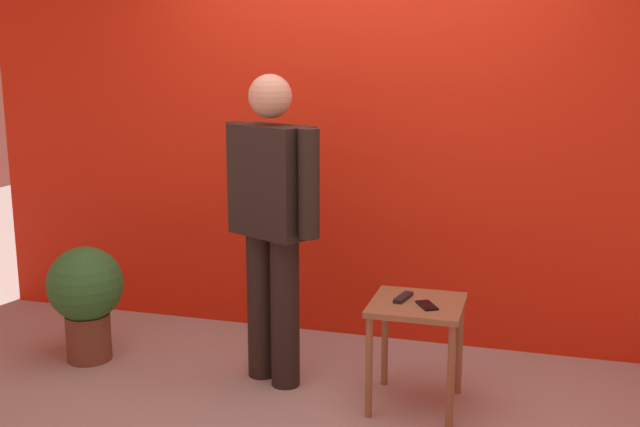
{
  "coord_description": "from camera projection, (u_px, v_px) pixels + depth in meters",
  "views": [
    {
      "loc": [
        1.04,
        -3.23,
        1.78
      ],
      "look_at": [
        -0.05,
        0.55,
        0.95
      ],
      "focal_mm": 42.51,
      "sensor_mm": 36.0,
      "label": 1
    }
  ],
  "objects": [
    {
      "name": "back_wall_red",
      "position": [
        365.0,
        74.0,
        4.62
      ],
      "size": [
        5.17,
        0.12,
        3.32
      ],
      "primitive_type": "cube",
      "color": "red",
      "rests_on": "ground_plane"
    },
    {
      "name": "potted_plant",
      "position": [
        86.0,
        294.0,
        4.43
      ],
      "size": [
        0.44,
        0.44,
        0.69
      ],
      "color": "brown",
      "rests_on": "ground_plane"
    },
    {
      "name": "cell_phone",
      "position": [
        427.0,
        305.0,
        3.75
      ],
      "size": [
        0.13,
        0.16,
        0.01
      ],
      "primitive_type": "cube",
      "rotation": [
        0.0,
        0.0,
        0.52
      ],
      "color": "black",
      "rests_on": "side_table"
    },
    {
      "name": "side_table",
      "position": [
        417.0,
        321.0,
        3.84
      ],
      "size": [
        0.46,
        0.46,
        0.56
      ],
      "color": "olive",
      "rests_on": "ground_plane"
    },
    {
      "name": "standing_person",
      "position": [
        272.0,
        215.0,
        4.04
      ],
      "size": [
        0.64,
        0.4,
        1.68
      ],
      "color": "black",
      "rests_on": "ground_plane"
    },
    {
      "name": "tv_remote",
      "position": [
        403.0,
        297.0,
        3.86
      ],
      "size": [
        0.08,
        0.18,
        0.02
      ],
      "primitive_type": "cube",
      "rotation": [
        0.0,
        0.0,
        -0.21
      ],
      "color": "black",
      "rests_on": "side_table"
    }
  ]
}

